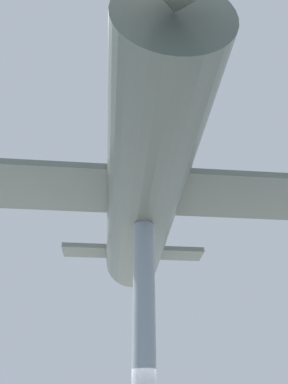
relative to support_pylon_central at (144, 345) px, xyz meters
The scene contains 2 objects.
support_pylon_central is the anchor object (origin of this frame).
suspended_airplane 4.04m from the support_pylon_central, 107.85° to the left, with size 16.85×12.26×3.08m.
Camera 1 is at (-1.97, 8.70, 1.54)m, focal length 35.00 mm.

